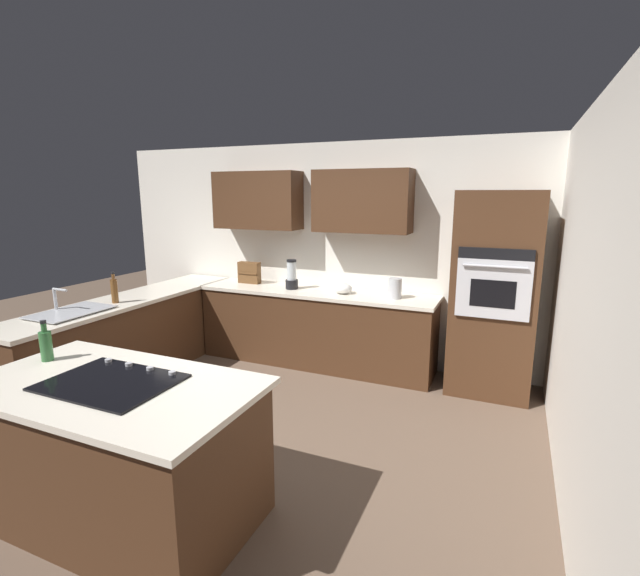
% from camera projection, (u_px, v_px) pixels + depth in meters
% --- Properties ---
extents(ground_plane, '(14.00, 14.00, 0.00)m').
position_uv_depth(ground_plane, '(246.00, 432.00, 3.90)').
color(ground_plane, brown).
extents(wall_back, '(6.00, 0.44, 2.60)m').
position_uv_depth(wall_back, '(329.00, 241.00, 5.47)').
color(wall_back, white).
rests_on(wall_back, ground).
extents(wall_left, '(0.10, 4.00, 2.60)m').
position_uv_depth(wall_left, '(584.00, 306.00, 2.96)').
color(wall_left, white).
rests_on(wall_left, ground).
extents(lower_cabinets_back, '(2.80, 0.60, 0.86)m').
position_uv_depth(lower_cabinets_back, '(316.00, 329.00, 5.40)').
color(lower_cabinets_back, '#472B19').
rests_on(lower_cabinets_back, ground).
extents(countertop_back, '(2.84, 0.64, 0.04)m').
position_uv_depth(countertop_back, '(315.00, 292.00, 5.31)').
color(countertop_back, silver).
rests_on(countertop_back, lower_cabinets_back).
extents(lower_cabinets_side, '(0.60, 2.90, 0.86)m').
position_uv_depth(lower_cabinets_side, '(131.00, 339.00, 5.02)').
color(lower_cabinets_side, '#472B19').
rests_on(lower_cabinets_side, ground).
extents(countertop_side, '(0.64, 2.94, 0.04)m').
position_uv_depth(countertop_side, '(128.00, 300.00, 4.92)').
color(countertop_side, silver).
rests_on(countertop_side, lower_cabinets_side).
extents(island_base, '(1.71, 0.91, 0.86)m').
position_uv_depth(island_base, '(118.00, 454.00, 2.82)').
color(island_base, '#472B19').
rests_on(island_base, ground).
extents(island_top, '(1.79, 0.99, 0.04)m').
position_uv_depth(island_top, '(111.00, 386.00, 2.72)').
color(island_top, silver).
rests_on(island_top, island_base).
extents(wall_oven, '(0.80, 0.66, 2.05)m').
position_uv_depth(wall_oven, '(494.00, 295.00, 4.52)').
color(wall_oven, '#472B19').
rests_on(wall_oven, ground).
extents(sink_unit, '(0.46, 0.70, 0.23)m').
position_uv_depth(sink_unit, '(70.00, 311.00, 4.30)').
color(sink_unit, '#515456').
rests_on(sink_unit, countertop_side).
extents(cooktop, '(0.76, 0.56, 0.03)m').
position_uv_depth(cooktop, '(111.00, 382.00, 2.72)').
color(cooktop, black).
rests_on(cooktop, island_top).
extents(blender, '(0.15, 0.15, 0.35)m').
position_uv_depth(blender, '(292.00, 276.00, 5.37)').
color(blender, black).
rests_on(blender, countertop_back).
extents(mixing_bowl, '(0.21, 0.21, 0.12)m').
position_uv_depth(mixing_bowl, '(343.00, 288.00, 5.14)').
color(mixing_bowl, white).
rests_on(mixing_bowl, countertop_back).
extents(spice_rack, '(0.29, 0.11, 0.27)m').
position_uv_depth(spice_rack, '(249.00, 273.00, 5.72)').
color(spice_rack, brown).
rests_on(spice_rack, countertop_back).
extents(kettle, '(0.15, 0.15, 0.22)m').
position_uv_depth(kettle, '(395.00, 288.00, 4.90)').
color(kettle, '#B7BABF').
rests_on(kettle, countertop_back).
extents(dish_soap_bottle, '(0.07, 0.07, 0.33)m').
position_uv_depth(dish_soap_bottle, '(114.00, 290.00, 4.69)').
color(dish_soap_bottle, brown).
rests_on(dish_soap_bottle, countertop_side).
extents(oil_bottle, '(0.08, 0.08, 0.28)m').
position_uv_depth(oil_bottle, '(46.00, 345.00, 3.07)').
color(oil_bottle, '#336B38').
rests_on(oil_bottle, island_top).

